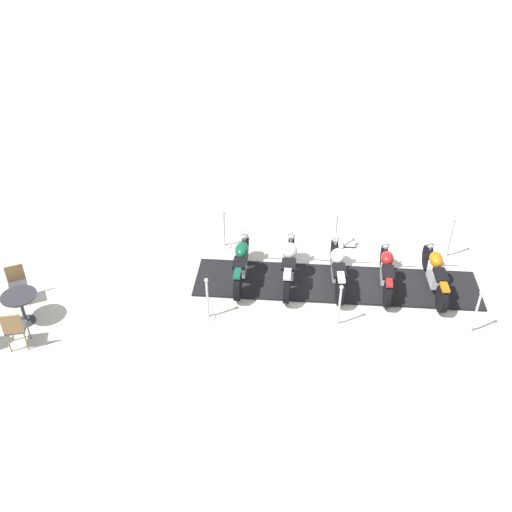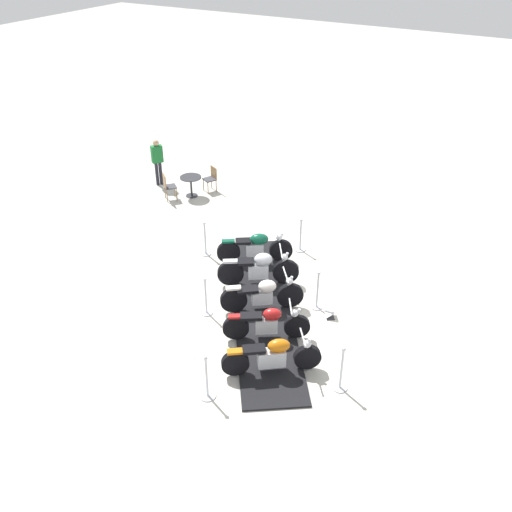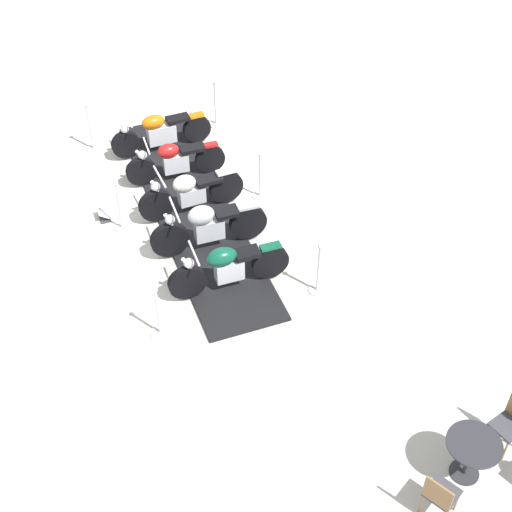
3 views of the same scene
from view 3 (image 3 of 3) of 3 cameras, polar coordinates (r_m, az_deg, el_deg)
The scene contains 17 objects.
ground_plane at distance 14.45m, azimuth -4.98°, elevation 3.50°, with size 80.00×80.00×0.00m, color beige.
display_platform at distance 14.44m, azimuth -4.99°, elevation 3.58°, with size 6.73×1.45×0.05m, color black.
motorcycle_copper at distance 15.95m, azimuth -7.56°, elevation 9.67°, with size 1.86×1.44×0.91m.
motorcycle_maroon at distance 15.03m, azimuth -6.44°, elevation 7.50°, with size 1.82×1.20×0.92m.
motorcycle_cream at distance 14.13m, azimuth -5.20°, elevation 5.07°, with size 1.77×1.41×1.00m.
motorcycle_chrome at distance 13.25m, azimuth -3.84°, elevation 2.40°, with size 1.93×1.32×1.04m.
motorcycle_forest at distance 12.46m, azimuth -2.27°, elevation -0.83°, with size 1.89×1.32×0.99m.
stanchion_right_rear at distance 11.97m, azimuth -7.64°, elevation -4.99°, with size 0.34×0.34×1.06m.
stanchion_left_mid at distance 14.57m, azimuth 0.31°, elevation 5.84°, with size 0.32×0.32×1.08m.
stanchion_left_front at distance 16.82m, azimuth -3.19°, elevation 11.29°, with size 0.36×0.36×1.12m.
stanchion_right_front at distance 16.34m, azimuth -12.83°, elevation 9.30°, with size 0.33×0.33×1.14m.
stanchion_right_mid at distance 14.00m, azimuth -10.65°, elevation 3.43°, with size 0.29×0.29×1.11m.
stanchion_left_rear at distance 12.57m, azimuth 4.91°, elevation -1.54°, with size 0.31×0.31×1.08m.
info_placard at distance 14.50m, azimuth -11.85°, elevation 3.11°, with size 0.35×0.37×0.22m.
cafe_table at distance 10.53m, azimuth 16.62°, elevation -14.48°, with size 0.76×0.76×0.74m.
cafe_chair_near_table at distance 10.12m, azimuth 14.28°, elevation -17.72°, with size 0.54×0.54×0.90m.
cafe_chair_across_table at distance 10.99m, azimuth 19.50°, elevation -12.13°, with size 0.56×0.56×0.96m.
Camera 3 is at (-3.93, 10.49, 9.14)m, focal length 50.86 mm.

